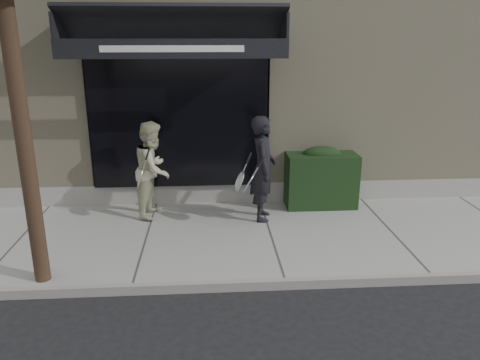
{
  "coord_description": "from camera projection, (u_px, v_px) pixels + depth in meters",
  "views": [
    {
      "loc": [
        -0.97,
        -6.99,
        3.22
      ],
      "look_at": [
        -0.46,
        0.6,
        0.85
      ],
      "focal_mm": 35.0,
      "sensor_mm": 36.0,
      "label": 1
    }
  ],
  "objects": [
    {
      "name": "sidewalk",
      "position": [
        270.0,
        236.0,
        7.66
      ],
      "size": [
        20.0,
        3.0,
        0.12
      ],
      "primitive_type": "cube",
      "color": "#999A95",
      "rests_on": "ground"
    },
    {
      "name": "hedge",
      "position": [
        320.0,
        178.0,
        8.74
      ],
      "size": [
        1.3,
        0.7,
        1.14
      ],
      "color": "black",
      "rests_on": "sidewalk"
    },
    {
      "name": "ground",
      "position": [
        270.0,
        239.0,
        7.68
      ],
      "size": [
        80.0,
        80.0,
        0.0
      ],
      "primitive_type": "plane",
      "color": "black",
      "rests_on": "ground"
    },
    {
      "name": "curb",
      "position": [
        285.0,
        284.0,
        6.18
      ],
      "size": [
        20.0,
        0.1,
        0.14
      ],
      "primitive_type": "cube",
      "color": "gray",
      "rests_on": "ground"
    },
    {
      "name": "pedestrian_front",
      "position": [
        263.0,
        169.0,
        7.98
      ],
      "size": [
        0.78,
        0.89,
        1.82
      ],
      "color": "black",
      "rests_on": "sidewalk"
    },
    {
      "name": "pedestrian_back",
      "position": [
        153.0,
        169.0,
        8.18
      ],
      "size": [
        0.8,
        0.97,
        1.69
      ],
      "color": "#BBBA95",
      "rests_on": "sidewalk"
    },
    {
      "name": "building_facade",
      "position": [
        246.0,
        55.0,
        11.58
      ],
      "size": [
        14.3,
        8.04,
        5.64
      ],
      "color": "#B9AE8D",
      "rests_on": "ground"
    }
  ]
}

